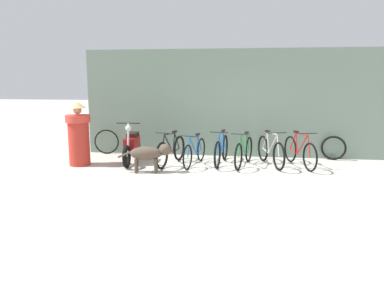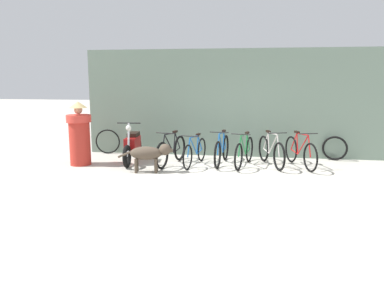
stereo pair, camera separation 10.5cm
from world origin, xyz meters
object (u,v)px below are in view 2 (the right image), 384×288
(motorcycle, at_px, (133,146))
(stray_dog, at_px, (150,153))
(bicycle_1, at_px, (195,152))
(spare_tire_left, at_px, (335,148))
(person_in_robes, at_px, (79,134))
(bicycle_2, at_px, (222,150))
(bicycle_5, at_px, (300,152))
(bicycle_0, at_px, (171,151))
(spare_tire_right, at_px, (108,142))
(bicycle_3, at_px, (244,152))
(bicycle_4, at_px, (271,151))

(motorcycle, relative_size, stray_dog, 1.41)
(bicycle_1, height_order, spare_tire_left, bicycle_1)
(bicycle_1, height_order, person_in_robes, person_in_robes)
(bicycle_2, height_order, bicycle_5, bicycle_5)
(bicycle_2, xyz_separation_m, motorcycle, (-2.29, -0.11, 0.06))
(bicycle_1, relative_size, stray_dog, 1.28)
(spare_tire_left, bearing_deg, bicycle_2, -162.88)
(bicycle_0, distance_m, bicycle_5, 3.17)
(bicycle_0, xyz_separation_m, stray_dog, (-0.32, -0.87, 0.10))
(motorcycle, bearing_deg, spare_tire_left, 96.60)
(spare_tire_left, bearing_deg, person_in_robes, -167.17)
(bicycle_2, xyz_separation_m, spare_tire_right, (-3.34, 0.89, -0.00))
(stray_dog, bearing_deg, bicycle_3, 16.72)
(stray_dog, xyz_separation_m, spare_tire_left, (4.49, 1.98, -0.12))
(spare_tire_right, bearing_deg, bicycle_0, -27.75)
(bicycle_2, relative_size, stray_dog, 1.32)
(bicycle_1, xyz_separation_m, bicycle_5, (2.57, 0.20, 0.03))
(bicycle_5, distance_m, spare_tire_left, 1.35)
(bicycle_2, relative_size, motorcycle, 0.94)
(spare_tire_right, bearing_deg, bicycle_1, -21.98)
(bicycle_2, bearing_deg, bicycle_3, 85.88)
(motorcycle, bearing_deg, bicycle_0, 80.10)
(stray_dog, bearing_deg, person_in_robes, 157.47)
(bicycle_4, relative_size, stray_dog, 1.30)
(bicycle_2, height_order, bicycle_3, bicycle_2)
(bicycle_4, distance_m, spare_tire_left, 1.93)
(bicycle_4, distance_m, bicycle_5, 0.70)
(bicycle_3, relative_size, spare_tire_right, 2.36)
(bicycle_1, relative_size, bicycle_3, 0.98)
(bicycle_2, distance_m, stray_dog, 1.91)
(bicycle_3, bearing_deg, motorcycle, -76.11)
(bicycle_3, height_order, spare_tire_right, bicycle_3)
(bicycle_2, xyz_separation_m, bicycle_5, (1.92, 0.00, 0.01))
(motorcycle, xyz_separation_m, spare_tire_right, (-1.05, 1.00, -0.06))
(person_in_robes, bearing_deg, spare_tire_left, 167.10)
(bicycle_1, bearing_deg, bicycle_0, -77.34)
(motorcycle, height_order, spare_tire_right, motorcycle)
(bicycle_1, bearing_deg, spare_tire_left, 118.42)
(bicycle_2, xyz_separation_m, spare_tire_left, (2.92, 0.90, -0.03))
(bicycle_0, height_order, bicycle_1, bicycle_0)
(stray_dog, bearing_deg, bicycle_1, 36.20)
(bicycle_4, bearing_deg, spare_tire_right, -118.63)
(bicycle_0, height_order, motorcycle, motorcycle)
(bicycle_0, distance_m, bicycle_2, 1.27)
(bicycle_1, xyz_separation_m, bicycle_2, (0.65, 0.20, 0.02))
(motorcycle, bearing_deg, bicycle_1, 82.60)
(bicycle_0, relative_size, bicycle_4, 1.01)
(person_in_robes, bearing_deg, stray_dog, 139.31)
(stray_dog, height_order, person_in_robes, person_in_robes)
(motorcycle, distance_m, spare_tire_right, 1.45)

